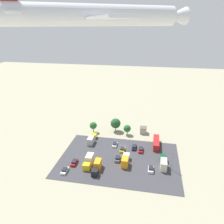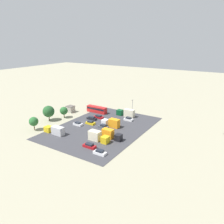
{
  "view_description": "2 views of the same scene",
  "coord_description": "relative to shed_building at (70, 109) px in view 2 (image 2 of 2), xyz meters",
  "views": [
    {
      "loc": [
        -11.16,
        84.47,
        51.41
      ],
      "look_at": [
        -0.49,
        27.95,
        28.02
      ],
      "focal_mm": 35.0,
      "sensor_mm": 36.0,
      "label": 1
    },
    {
      "loc": [
        67.96,
        57.69,
        34.02
      ],
      "look_at": [
        -2.6,
        13.14,
        6.58
      ],
      "focal_mm": 35.0,
      "sensor_mm": 36.0,
      "label": 2
    }
  ],
  "objects": [
    {
      "name": "ground_plane",
      "position": [
        8.43,
        15.01,
        -1.6
      ],
      "size": [
        400.0,
        400.0,
        0.0
      ],
      "primitive_type": "plane",
      "color": "gray"
    },
    {
      "name": "parking_lot_surface",
      "position": [
        8.43,
        25.15,
        -1.56
      ],
      "size": [
        47.9,
        33.57,
        0.08
      ],
      "color": "#38383D",
      "rests_on": "ground"
    },
    {
      "name": "shed_building",
      "position": [
        0.0,
        0.0,
        0.0
      ],
      "size": [
        3.42,
        3.66,
        3.19
      ],
      "color": "#9E998E",
      "rests_on": "ground"
    },
    {
      "name": "bus",
      "position": [
        -6.4,
        11.56,
        0.12
      ],
      "size": [
        2.58,
        10.65,
        3.04
      ],
      "color": "red",
      "rests_on": "ground"
    },
    {
      "name": "parked_car_0",
      "position": [
        7.99,
        18.64,
        -0.89
      ],
      "size": [
        1.98,
        4.02,
        1.51
      ],
      "color": "gold",
      "rests_on": "ground"
    },
    {
      "name": "parked_car_1",
      "position": [
        -4.52,
        30.31,
        -0.85
      ],
      "size": [
        1.9,
        4.05,
        1.61
      ],
      "rotation": [
        0.0,
        0.0,
        3.14
      ],
      "color": "silver",
      "rests_on": "ground"
    },
    {
      "name": "parked_car_2",
      "position": [
        0.06,
        17.24,
        -0.9
      ],
      "size": [
        1.83,
        4.77,
        1.49
      ],
      "rotation": [
        0.0,
        0.0,
        3.14
      ],
      "color": "maroon",
      "rests_on": "ground"
    },
    {
      "name": "parked_car_3",
      "position": [
        25.16,
        31.5,
        -0.88
      ],
      "size": [
        1.83,
        4.59,
        1.54
      ],
      "rotation": [
        0.0,
        0.0,
        3.14
      ],
      "color": "maroon",
      "rests_on": "ground"
    },
    {
      "name": "parked_car_4",
      "position": [
        8.82,
        25.89,
        -0.86
      ],
      "size": [
        1.96,
        4.21,
        1.6
      ],
      "color": "#4C5156",
      "rests_on": "ground"
    },
    {
      "name": "parked_car_5",
      "position": [
        3.1,
        15.64,
        -0.93
      ],
      "size": [
        1.74,
        4.76,
        1.43
      ],
      "color": "black",
      "rests_on": "ground"
    },
    {
      "name": "parked_car_6",
      "position": [
        11.87,
        14.98,
        -0.93
      ],
      "size": [
        1.75,
        4.09,
        1.42
      ],
      "rotation": [
        0.0,
        0.0,
        3.14
      ],
      "color": "silver",
      "rests_on": "ground"
    },
    {
      "name": "parked_car_7",
      "position": [
        26.97,
        37.0,
        -0.89
      ],
      "size": [
        1.85,
        4.18,
        1.52
      ],
      "rotation": [
        0.0,
        0.0,
        3.14
      ],
      "color": "silver",
      "rests_on": "ground"
    },
    {
      "name": "parked_truck_0",
      "position": [
        19.45,
        30.78,
        0.05
      ],
      "size": [
        2.59,
        7.81,
        3.44
      ],
      "color": "gold",
      "rests_on": "ground"
    },
    {
      "name": "parked_truck_1",
      "position": [
        15.44,
        33.71,
        0.02
      ],
      "size": [
        2.32,
        7.67,
        3.38
      ],
      "color": "black",
      "rests_on": "ground"
    },
    {
      "name": "parked_truck_2",
      "position": [
        5.5,
        27.75,
        0.06
      ],
      "size": [
        2.49,
        7.85,
        3.46
      ],
      "rotation": [
        0.0,
        0.0,
        3.14
      ],
      "color": "silver",
      "rests_on": "ground"
    },
    {
      "name": "parked_truck_3",
      "position": [
        -9.15,
        26.76,
        0.11
      ],
      "size": [
        2.34,
        8.78,
        3.57
      ],
      "rotation": [
        0.0,
        0.0,
        3.14
      ],
      "color": "#0C4723",
      "rests_on": "ground"
    },
    {
      "name": "parked_truck_4",
      "position": [
        23.14,
        13.52,
        -0.1
      ],
      "size": [
        2.46,
        9.05,
        3.11
      ],
      "rotation": [
        0.0,
        0.0,
        3.14
      ],
      "color": "gold",
      "rests_on": "ground"
    },
    {
      "name": "tree_near_shed",
      "position": [
        14.13,
        0.33,
        2.66
      ],
      "size": [
        5.09,
        5.09,
        6.81
      ],
      "color": "brown",
      "rests_on": "ground"
    },
    {
      "name": "tree_apron_mid",
      "position": [
        24.97,
        3.74,
        2.07
      ],
      "size": [
        3.63,
        3.63,
        5.5
      ],
      "color": "brown",
      "rests_on": "ground"
    },
    {
      "name": "tree_apron_far",
      "position": [
        7.81,
        3.25,
        1.76
      ],
      "size": [
        3.62,
        3.62,
        5.19
      ],
      "color": "brown",
      "rests_on": "ground"
    },
    {
      "name": "light_pole_lot_centre",
      "position": [
        -12.03,
        28.21,
        2.65
      ],
      "size": [
        0.9,
        0.28,
        7.49
      ],
      "color": "gray",
      "rests_on": "ground"
    }
  ]
}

